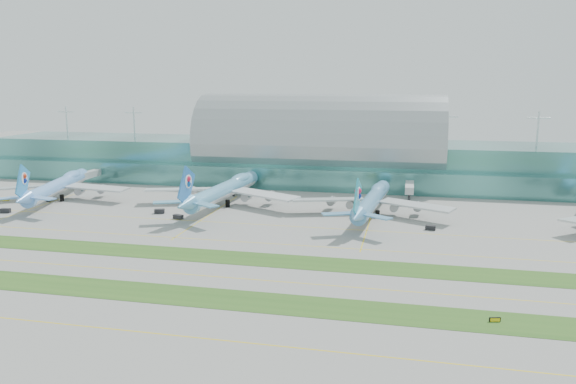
% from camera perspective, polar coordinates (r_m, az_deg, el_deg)
% --- Properties ---
extents(ground, '(700.00, 700.00, 0.00)m').
position_cam_1_polar(ground, '(158.44, -4.29, -6.99)').
color(ground, gray).
rests_on(ground, ground).
extents(terminal, '(340.00, 69.10, 36.00)m').
position_cam_1_polar(terminal, '(278.55, 3.26, 3.94)').
color(terminal, '#3D7A75').
rests_on(terminal, ground).
extents(grass_strip_near, '(420.00, 12.00, 0.08)m').
position_cam_1_polar(grass_strip_near, '(133.47, -7.78, -10.61)').
color(grass_strip_near, '#2D591E').
rests_on(grass_strip_near, ground).
extents(grass_strip_far, '(420.00, 12.00, 0.08)m').
position_cam_1_polar(grass_strip_far, '(160.25, -4.09, -6.76)').
color(grass_strip_far, '#2D591E').
rests_on(grass_strip_far, ground).
extents(taxiline_a, '(420.00, 0.35, 0.01)m').
position_cam_1_polar(taxiline_a, '(116.52, -11.25, -14.11)').
color(taxiline_a, yellow).
rests_on(taxiline_a, ground).
extents(taxiline_b, '(420.00, 0.35, 0.01)m').
position_cam_1_polar(taxiline_b, '(145.82, -5.88, -8.66)').
color(taxiline_b, yellow).
rests_on(taxiline_b, ground).
extents(taxiline_c, '(420.00, 0.35, 0.01)m').
position_cam_1_polar(taxiline_c, '(174.96, -2.61, -5.20)').
color(taxiline_c, yellow).
rests_on(taxiline_c, ground).
extents(taxiline_d, '(420.00, 0.35, 0.01)m').
position_cam_1_polar(taxiline_d, '(195.52, -0.94, -3.42)').
color(taxiline_d, yellow).
rests_on(taxiline_d, ground).
extents(airliner_a, '(61.80, 71.24, 19.82)m').
position_cam_1_polar(airliner_a, '(256.42, -22.33, 0.65)').
color(airliner_a, '#6BA4EC').
rests_on(airliner_a, ground).
extents(airliner_b, '(66.30, 75.49, 20.77)m').
position_cam_1_polar(airliner_b, '(228.67, -6.44, 0.31)').
color(airliner_b, '#5DA4CD').
rests_on(airliner_b, ground).
extents(airliner_c, '(60.82, 69.32, 19.07)m').
position_cam_1_polar(airliner_c, '(212.19, 8.55, -0.75)').
color(airliner_c, '#5B9AC9').
rests_on(airliner_c, ground).
extents(gse_a, '(3.61, 2.62, 1.43)m').
position_cam_1_polar(gse_a, '(264.53, -26.81, -0.61)').
color(gse_a, '#CEBB0C').
rests_on(gse_a, ground).
extents(gse_b, '(3.81, 2.13, 1.73)m').
position_cam_1_polar(gse_b, '(239.45, -26.77, -1.70)').
color(gse_b, black).
rests_on(gse_b, ground).
extents(gse_c, '(4.13, 2.98, 1.65)m').
position_cam_1_polar(gse_c, '(218.55, -12.93, -1.92)').
color(gse_c, black).
rests_on(gse_c, ground).
extents(gse_d, '(4.05, 2.89, 1.60)m').
position_cam_1_polar(gse_d, '(208.35, -11.10, -2.49)').
color(gse_d, black).
rests_on(gse_d, ground).
extents(gse_e, '(3.62, 2.24, 1.54)m').
position_cam_1_polar(gse_e, '(206.71, 6.84, -2.48)').
color(gse_e, gold).
rests_on(gse_e, ground).
extents(gse_f, '(3.58, 2.36, 1.55)m').
position_cam_1_polar(gse_f, '(195.67, 14.28, -3.53)').
color(gse_f, black).
rests_on(gse_f, ground).
extents(taxiway_sign_east, '(2.42, 0.84, 1.03)m').
position_cam_1_polar(taxiway_sign_east, '(127.54, 20.27, -12.07)').
color(taxiway_sign_east, black).
rests_on(taxiway_sign_east, ground).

